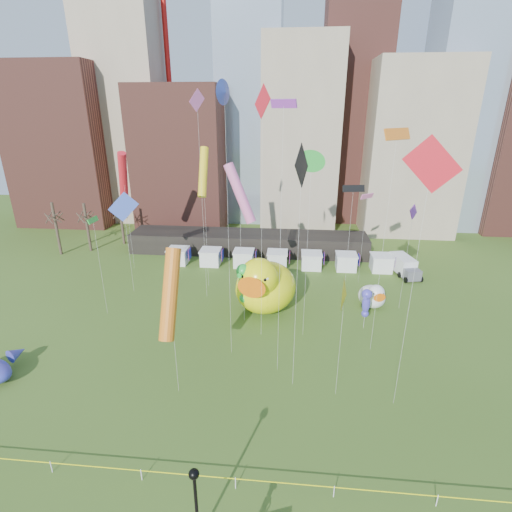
# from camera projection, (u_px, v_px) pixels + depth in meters

# --- Properties ---
(ground) EXTENTS (160.00, 160.00, 0.00)m
(ground) POSITION_uv_depth(u_px,v_px,m) (236.00, 488.00, 23.87)
(ground) COLOR #3B581B
(ground) RESTS_ON ground
(skyline) EXTENTS (101.00, 23.00, 68.00)m
(skyline) POSITION_uv_depth(u_px,v_px,m) (292.00, 112.00, 72.70)
(skyline) COLOR brown
(skyline) RESTS_ON ground
(pavilion) EXTENTS (38.00, 6.00, 3.20)m
(pavilion) POSITION_uv_depth(u_px,v_px,m) (248.00, 242.00, 62.67)
(pavilion) COLOR black
(pavilion) RESTS_ON ground
(vendor_tents) EXTENTS (33.24, 2.80, 2.40)m
(vendor_tents) POSITION_uv_depth(u_px,v_px,m) (277.00, 260.00, 56.83)
(vendor_tents) COLOR white
(vendor_tents) RESTS_ON ground
(bare_trees) EXTENTS (8.44, 6.44, 8.50)m
(bare_trees) POSITION_uv_depth(u_px,v_px,m) (88.00, 226.00, 62.78)
(bare_trees) COLOR #382B21
(bare_trees) RESTS_ON ground
(caution_tape) EXTENTS (50.00, 0.06, 0.90)m
(caution_tape) POSITION_uv_depth(u_px,v_px,m) (235.00, 480.00, 23.63)
(caution_tape) COLOR white
(caution_tape) RESTS_ON ground
(big_duck) EXTENTS (8.54, 10.12, 7.22)m
(big_duck) POSITION_uv_depth(u_px,v_px,m) (264.00, 285.00, 43.59)
(big_duck) COLOR #F8F80C
(big_duck) RESTS_ON ground
(small_duck) EXTENTS (3.65, 4.48, 3.25)m
(small_duck) POSITION_uv_depth(u_px,v_px,m) (373.00, 296.00, 45.11)
(small_duck) COLOR white
(small_duck) RESTS_ON ground
(seahorse_green) EXTENTS (1.84, 2.12, 6.77)m
(seahorse_green) POSITION_uv_depth(u_px,v_px,m) (244.00, 280.00, 40.98)
(seahorse_green) COLOR silver
(seahorse_green) RESTS_ON ground
(seahorse_purple) EXTENTS (1.42, 1.59, 4.64)m
(seahorse_purple) POSITION_uv_depth(u_px,v_px,m) (367.00, 301.00, 40.05)
(seahorse_purple) COLOR silver
(seahorse_purple) RESTS_ON ground
(lamppost) EXTENTS (0.55, 0.55, 5.31)m
(lamppost) POSITION_uv_depth(u_px,v_px,m) (196.00, 497.00, 19.88)
(lamppost) COLOR black
(lamppost) RESTS_ON footpath
(box_truck) EXTENTS (3.40, 6.17, 2.48)m
(box_truck) POSITION_uv_depth(u_px,v_px,m) (404.00, 266.00, 54.28)
(box_truck) COLOR white
(box_truck) RESTS_ON ground
(kite_0) EXTENTS (3.56, 0.78, 20.59)m
(kite_0) POSITION_uv_depth(u_px,v_px,m) (431.00, 168.00, 24.09)
(kite_0) COLOR silver
(kite_0) RESTS_ON ground
(kite_1) EXTENTS (1.82, 1.58, 12.11)m
(kite_1) POSITION_uv_depth(u_px,v_px,m) (367.00, 197.00, 48.07)
(kite_1) COLOR silver
(kite_1) RESTS_ON ground
(kite_2) EXTENTS (1.00, 2.98, 19.92)m
(kite_2) POSITION_uv_depth(u_px,v_px,m) (301.00, 170.00, 26.45)
(kite_2) COLOR silver
(kite_2) RESTS_ON ground
(kite_3) EXTENTS (1.74, 1.27, 18.69)m
(kite_3) POSITION_uv_depth(u_px,v_px,m) (312.00, 162.00, 33.71)
(kite_3) COLOR silver
(kite_3) RESTS_ON ground
(kite_4) EXTENTS (0.70, 2.38, 10.35)m
(kite_4) POSITION_uv_depth(u_px,v_px,m) (345.00, 294.00, 28.47)
(kite_4) COLOR silver
(kite_4) RESTS_ON ground
(kite_5) EXTENTS (0.60, 1.87, 24.11)m
(kite_5) POSITION_uv_depth(u_px,v_px,m) (224.00, 93.00, 28.94)
(kite_5) COLOR silver
(kite_5) RESTS_ON ground
(kite_6) EXTENTS (1.39, 4.04, 12.39)m
(kite_6) POSITION_uv_depth(u_px,v_px,m) (170.00, 294.00, 28.86)
(kite_6) COLOR silver
(kite_6) RESTS_ON ground
(kite_7) EXTENTS (1.91, 1.10, 22.66)m
(kite_7) POSITION_uv_depth(u_px,v_px,m) (284.00, 110.00, 26.84)
(kite_7) COLOR silver
(kite_7) RESTS_ON ground
(kite_8) EXTENTS (1.54, 2.36, 23.96)m
(kite_8) POSITION_uv_depth(u_px,v_px,m) (262.00, 109.00, 32.21)
(kite_8) COLOR silver
(kite_8) RESTS_ON ground
(kite_9) EXTENTS (1.21, 2.00, 23.99)m
(kite_9) POSITION_uv_depth(u_px,v_px,m) (197.00, 108.00, 40.35)
(kite_9) COLOR silver
(kite_9) RESTS_ON ground
(kite_10) EXTENTS (2.35, 0.73, 14.59)m
(kite_10) POSITION_uv_depth(u_px,v_px,m) (353.00, 190.00, 40.11)
(kite_10) COLOR silver
(kite_10) RESTS_ON ground
(kite_11) EXTENTS (0.40, 1.75, 11.41)m
(kite_11) POSITION_uv_depth(u_px,v_px,m) (93.00, 221.00, 40.23)
(kite_11) COLOR silver
(kite_11) RESTS_ON ground
(kite_12) EXTENTS (1.00, 3.42, 17.87)m
(kite_12) POSITION_uv_depth(u_px,v_px,m) (203.00, 172.00, 45.70)
(kite_12) COLOR silver
(kite_12) RESTS_ON ground
(kite_13) EXTENTS (3.47, 1.07, 12.91)m
(kite_13) POSITION_uv_depth(u_px,v_px,m) (124.00, 208.00, 45.68)
(kite_13) COLOR silver
(kite_13) RESTS_ON ground
(kite_14) EXTENTS (2.56, 2.27, 20.59)m
(kite_14) POSITION_uv_depth(u_px,v_px,m) (397.00, 136.00, 30.55)
(kite_14) COLOR silver
(kite_14) RESTS_ON ground
(kite_15) EXTENTS (1.65, 3.03, 12.20)m
(kite_15) POSITION_uv_depth(u_px,v_px,m) (413.00, 212.00, 41.17)
(kite_15) COLOR silver
(kite_15) RESTS_ON ground
(kite_16) EXTENTS (2.97, 3.93, 16.90)m
(kite_16) POSITION_uv_depth(u_px,v_px,m) (123.00, 175.00, 51.84)
(kite_16) COLOR silver
(kite_16) RESTS_ON ground
(kite_17) EXTENTS (3.92, 2.50, 16.78)m
(kite_17) POSITION_uv_depth(u_px,v_px,m) (240.00, 194.00, 41.00)
(kite_17) COLOR silver
(kite_17) RESTS_ON ground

